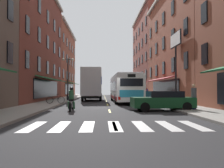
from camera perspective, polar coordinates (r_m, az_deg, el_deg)
name	(u,v)px	position (r m, az deg, el deg)	size (l,w,h in m)	color
ground_plane	(108,108)	(19.66, -0.92, -5.79)	(34.80, 80.00, 0.10)	#28282B
lane_centre_dashes	(108,107)	(19.41, -0.90, -5.69)	(0.14, 73.90, 0.01)	#DBCC4C
crosswalk_near	(115,126)	(9.73, 0.65, -10.17)	(7.10, 2.80, 0.01)	silver
sidewalk_left	(37,106)	(20.37, -17.82, -5.23)	(3.00, 80.00, 0.14)	gray
sidewalk_right	(178,106)	(20.67, 15.73, -5.18)	(3.00, 80.00, 0.14)	gray
billboard_sign	(176,48)	(25.17, 15.27, 8.38)	(0.40, 3.21, 7.19)	black
transit_bus	(124,88)	(26.58, 3.00, -1.01)	(2.78, 11.85, 3.06)	white
box_truck	(92,85)	(30.48, -4.85, -0.17)	(2.51, 7.78, 4.06)	white
sedan_near	(163,101)	(16.67, 12.27, -3.98)	(4.32, 2.05, 1.37)	#144723
sedan_mid	(93,94)	(39.50, -4.61, -2.40)	(2.07, 4.66, 1.36)	silver
motorcycle_rider	(72,101)	(16.51, -9.85, -4.00)	(0.62, 2.07, 1.66)	black
bicycle_near	(56,100)	(22.82, -13.61, -3.73)	(1.70, 0.48, 0.91)	black
pedestrian_near	(146,92)	(31.81, 8.22, -2.06)	(0.53, 0.42, 1.70)	#66387F
pedestrian_mid	(146,93)	(33.10, 8.35, -2.09)	(0.36, 0.36, 1.68)	#4C4C51
pedestrian_far	(194,96)	(16.78, 19.33, -2.86)	(0.36, 0.36, 1.70)	navy
street_lamp_twin	(68,77)	(28.68, -10.72, 1.73)	(1.42, 0.32, 5.11)	black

